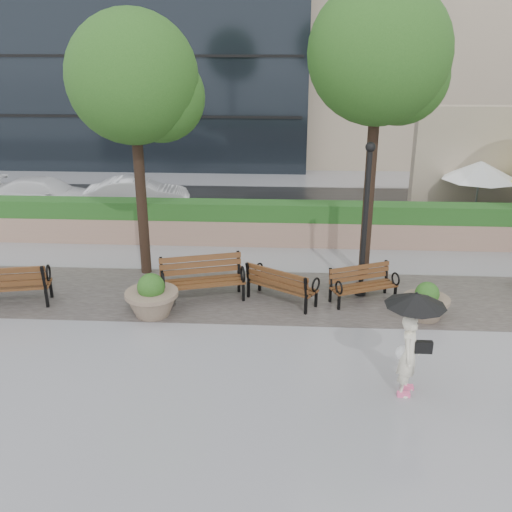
# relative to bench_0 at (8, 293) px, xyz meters

# --- Properties ---
(ground) EXTENTS (100.00, 100.00, 0.00)m
(ground) POSITION_rel_bench_0_xyz_m (6.61, -2.11, -0.32)
(ground) COLOR gray
(ground) RESTS_ON ground
(cobble_strip) EXTENTS (28.00, 3.20, 0.01)m
(cobble_strip) POSITION_rel_bench_0_xyz_m (6.61, 0.89, -0.32)
(cobble_strip) COLOR #383330
(cobble_strip) RESTS_ON ground
(hedge_wall) EXTENTS (24.00, 0.80, 1.35)m
(hedge_wall) POSITION_rel_bench_0_xyz_m (6.61, 4.89, 0.34)
(hedge_wall) COLOR #93725F
(hedge_wall) RESTS_ON ground
(asphalt_street) EXTENTS (40.00, 7.00, 0.00)m
(asphalt_street) POSITION_rel_bench_0_xyz_m (6.61, 8.89, -0.32)
(asphalt_street) COLOR black
(asphalt_street) RESTS_ON ground
(bench_0) EXTENTS (2.13, 1.20, 1.08)m
(bench_0) POSITION_rel_bench_0_xyz_m (0.00, 0.00, 0.00)
(bench_0) COLOR #592F19
(bench_0) RESTS_ON ground
(bench_1) EXTENTS (2.16, 1.34, 1.09)m
(bench_1) POSITION_rel_bench_0_xyz_m (4.69, 0.56, 0.00)
(bench_1) COLOR #592F19
(bench_1) RESTS_ON ground
(bench_2) EXTENTS (1.84, 1.51, 0.94)m
(bench_2) POSITION_rel_bench_0_xyz_m (6.64, 0.54, -0.04)
(bench_2) COLOR #592F19
(bench_2) RESTS_ON ground
(bench_3) EXTENTS (1.75, 1.24, 0.88)m
(bench_3) POSITION_rel_bench_0_xyz_m (8.65, 0.71, -0.06)
(bench_3) COLOR #592F19
(bench_3) RESTS_ON ground
(planter_left) EXTENTS (1.24, 1.24, 1.04)m
(planter_left) POSITION_rel_bench_0_xyz_m (3.63, -0.32, 0.09)
(planter_left) COLOR #7F6B56
(planter_left) RESTS_ON ground
(planter_right) EXTENTS (1.07, 1.07, 0.90)m
(planter_right) POSITION_rel_bench_0_xyz_m (9.99, -0.13, 0.03)
(planter_right) COLOR #7F6B56
(planter_right) RESTS_ON ground
(lamppost) EXTENTS (0.28, 0.28, 3.87)m
(lamppost) POSITION_rel_bench_0_xyz_m (8.64, 1.10, 1.38)
(lamppost) COLOR black
(lamppost) RESTS_ON ground
(tree_0) EXTENTS (3.39, 3.29, 6.84)m
(tree_0) POSITION_rel_bench_0_xyz_m (3.01, 2.36, 4.73)
(tree_0) COLOR black
(tree_0) RESTS_ON ground
(tree_1) EXTENTS (3.53, 3.44, 7.50)m
(tree_1) POSITION_rel_bench_0_xyz_m (9.01, 2.44, 5.30)
(tree_1) COLOR black
(tree_1) RESTS_ON ground
(patio_umb_white) EXTENTS (2.50, 2.50, 2.30)m
(patio_umb_white) POSITION_rel_bench_0_xyz_m (13.14, 6.90, 1.67)
(patio_umb_white) COLOR black
(patio_umb_white) RESTS_ON ground
(car_left) EXTENTS (4.31, 1.92, 1.23)m
(car_left) POSITION_rel_bench_0_xyz_m (-2.37, 8.22, 0.29)
(car_left) COLOR silver
(car_left) RESTS_ON ground
(car_right) EXTENTS (3.96, 1.82, 1.26)m
(car_right) POSITION_rel_bench_0_xyz_m (1.12, 8.34, 0.31)
(car_right) COLOR silver
(car_right) RESTS_ON ground
(pedestrian) EXTENTS (1.08, 1.08, 1.98)m
(pedestrian) POSITION_rel_bench_0_xyz_m (8.99, -3.16, 0.88)
(pedestrian) COLOR #EFE6C9
(pedestrian) RESTS_ON ground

